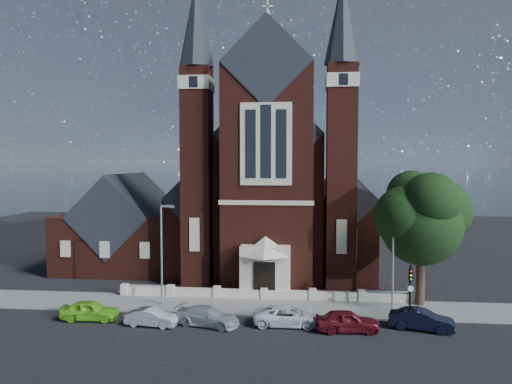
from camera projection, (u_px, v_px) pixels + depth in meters
ground at (271, 277)px, 49.95m from camera, size 120.00×120.00×0.00m
pavement_strip at (262, 307)px, 39.52m from camera, size 60.00×5.00×0.12m
forecourt_paving at (266, 294)px, 43.50m from camera, size 26.00×3.00×0.14m
forecourt_wall at (264, 300)px, 41.51m from camera, size 24.00×0.40×0.90m
church at (276, 191)px, 57.35m from camera, size 20.01×34.90×29.20m
parish_hall at (127, 231)px, 54.29m from camera, size 12.00×12.20×10.24m
street_tree at (424, 220)px, 39.05m from camera, size 6.40×6.60×10.70m
street_lamp_left at (163, 249)px, 39.54m from camera, size 1.16×0.22×8.09m
street_lamp_right at (394, 253)px, 37.74m from camera, size 1.16×0.22×8.09m
traffic_signal at (410, 284)px, 36.21m from camera, size 0.28×0.42×4.00m
car_lime_van at (90, 310)px, 36.16m from camera, size 4.25×1.83×1.43m
car_silver_a at (152, 317)px, 34.87m from camera, size 3.82×1.69×1.22m
car_silver_b at (208, 316)px, 34.94m from camera, size 4.89×2.97×1.33m
car_white_suv at (288, 316)px, 34.96m from camera, size 4.84×2.24×1.34m
car_dark_red at (347, 321)px, 33.68m from camera, size 4.47×2.11×1.48m
car_navy at (422, 320)px, 34.03m from camera, size 4.57×2.60×1.42m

